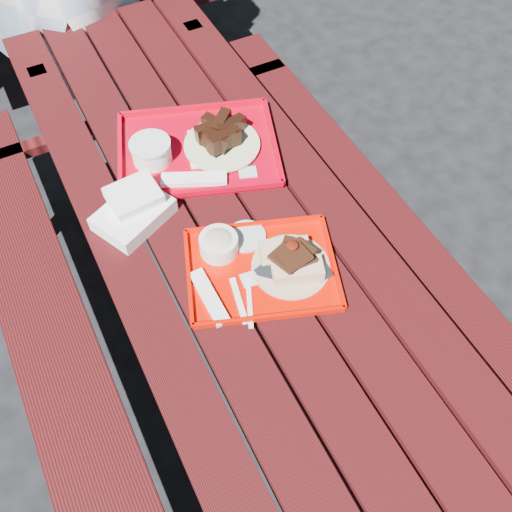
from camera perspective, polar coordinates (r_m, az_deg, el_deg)
name	(u,v)px	position (r m, az deg, el deg)	size (l,w,h in m)	color
ground	(238,349)	(2.24, -1.78, -9.31)	(60.00, 60.00, 0.00)	black
picnic_table_near	(234,269)	(1.75, -2.24, -1.31)	(1.41, 2.40, 0.75)	#400C0F
near_tray	(260,260)	(1.50, 0.44, -0.41)	(0.47, 0.42, 0.12)	red
far_tray	(195,149)	(1.79, -6.10, 10.59)	(0.58, 0.51, 0.08)	#BD0016
white_cloth	(134,209)	(1.64, -12.14, 4.60)	(0.25, 0.22, 0.08)	white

